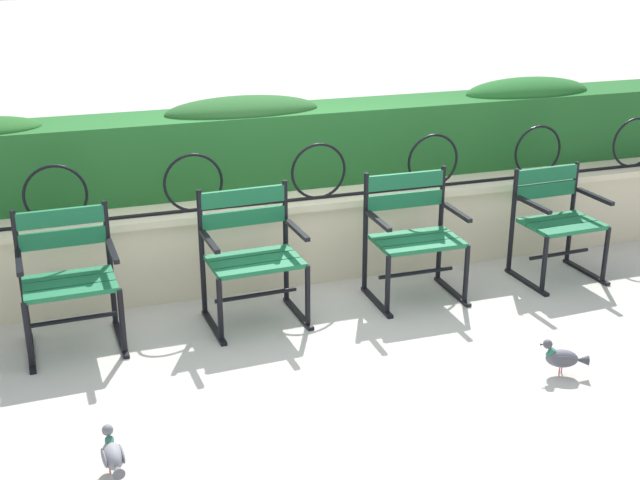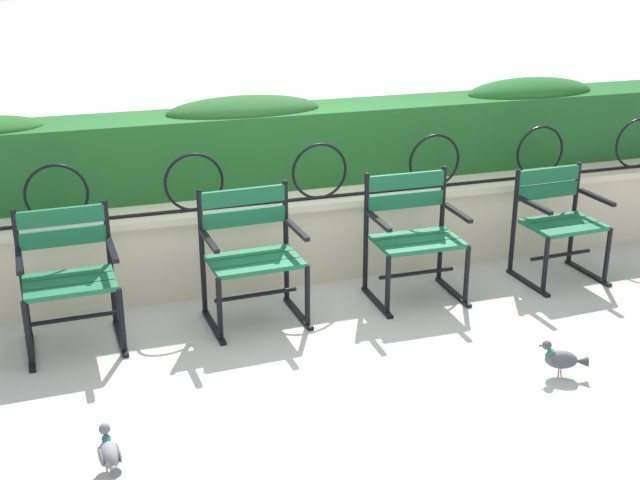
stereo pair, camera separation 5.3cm
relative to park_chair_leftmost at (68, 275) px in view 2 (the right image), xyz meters
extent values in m
plane|color=#BCB7AD|center=(1.61, -0.16, -0.47)|extent=(60.00, 60.00, 0.00)
cube|color=beige|center=(1.61, 0.59, -0.18)|extent=(8.55, 0.35, 0.58)
cube|color=beige|center=(1.61, 0.59, 0.14)|extent=(8.55, 0.41, 0.05)
cylinder|color=black|center=(1.61, 0.51, 0.17)|extent=(7.98, 0.02, 0.02)
torus|color=black|center=(-0.02, 0.51, 0.37)|extent=(0.42, 0.02, 0.42)
torus|color=black|center=(0.90, 0.51, 0.37)|extent=(0.42, 0.02, 0.42)
torus|color=black|center=(1.81, 0.51, 0.37)|extent=(0.42, 0.02, 0.42)
torus|color=black|center=(2.73, 0.51, 0.37)|extent=(0.42, 0.02, 0.42)
torus|color=black|center=(3.65, 0.51, 0.37)|extent=(0.42, 0.02, 0.42)
torus|color=black|center=(4.56, 0.51, 0.37)|extent=(0.42, 0.02, 0.42)
cube|color=#236028|center=(1.61, 1.03, 0.45)|extent=(8.38, 0.54, 0.58)
ellipsoid|color=#245425|center=(1.38, 1.03, 0.74)|extent=(1.18, 0.48, 0.23)
ellipsoid|color=#246328|center=(3.84, 1.03, 0.74)|extent=(1.13, 0.48, 0.25)
cube|color=#19663D|center=(0.01, -0.21, -0.03)|extent=(0.55, 0.14, 0.03)
cube|color=#19663D|center=(0.00, -0.08, -0.03)|extent=(0.55, 0.14, 0.03)
cube|color=#19663D|center=(0.00, 0.06, -0.03)|extent=(0.55, 0.14, 0.03)
cube|color=#19663D|center=(-0.01, 0.16, 0.33)|extent=(0.55, 0.05, 0.11)
cube|color=#19663D|center=(-0.01, 0.16, 0.19)|extent=(0.55, 0.05, 0.11)
cylinder|color=black|center=(0.27, 0.17, -0.03)|extent=(0.04, 0.04, 0.87)
cylinder|color=black|center=(0.28, -0.26, -0.25)|extent=(0.04, 0.04, 0.44)
cube|color=black|center=(0.28, -0.07, -0.45)|extent=(0.06, 0.52, 0.02)
cube|color=black|center=(0.28, -0.07, 0.15)|extent=(0.05, 0.40, 0.03)
cylinder|color=black|center=(-0.28, 0.15, -0.03)|extent=(0.04, 0.04, 0.87)
cylinder|color=black|center=(-0.27, -0.28, -0.25)|extent=(0.04, 0.04, 0.44)
cube|color=black|center=(-0.27, -0.09, -0.45)|extent=(0.06, 0.52, 0.02)
cube|color=black|center=(-0.27, -0.09, 0.15)|extent=(0.05, 0.40, 0.03)
cylinder|color=black|center=(0.00, -0.08, -0.27)|extent=(0.52, 0.05, 0.03)
cube|color=#19663D|center=(1.18, -0.22, -0.03)|extent=(0.60, 0.15, 0.03)
cube|color=#19663D|center=(1.18, -0.08, -0.03)|extent=(0.60, 0.15, 0.03)
cube|color=#19663D|center=(1.17, 0.05, -0.03)|extent=(0.60, 0.15, 0.03)
cube|color=#19663D|center=(1.16, 0.16, 0.35)|extent=(0.59, 0.06, 0.11)
cube|color=#19663D|center=(1.16, 0.16, 0.20)|extent=(0.59, 0.06, 0.11)
cylinder|color=black|center=(1.46, 0.17, -0.02)|extent=(0.04, 0.04, 0.90)
cylinder|color=black|center=(1.48, -0.26, -0.25)|extent=(0.04, 0.04, 0.44)
cube|color=black|center=(1.47, -0.07, -0.45)|extent=(0.07, 0.52, 0.02)
cube|color=black|center=(1.47, -0.07, 0.15)|extent=(0.06, 0.40, 0.03)
cylinder|color=black|center=(0.87, 0.14, -0.02)|extent=(0.04, 0.04, 0.90)
cylinder|color=black|center=(0.89, -0.29, -0.25)|extent=(0.04, 0.04, 0.44)
cube|color=black|center=(0.88, -0.10, -0.45)|extent=(0.07, 0.52, 0.02)
cube|color=black|center=(0.88, -0.10, 0.15)|extent=(0.06, 0.40, 0.03)
cylinder|color=black|center=(1.18, -0.08, -0.27)|extent=(0.56, 0.06, 0.03)
cube|color=#19663D|center=(2.35, -0.21, -0.03)|extent=(0.59, 0.13, 0.03)
cube|color=#19663D|center=(2.35, -0.07, -0.03)|extent=(0.59, 0.13, 0.03)
cube|color=#19663D|center=(2.35, 0.07, -0.03)|extent=(0.59, 0.13, 0.03)
cube|color=#19663D|center=(2.35, 0.17, 0.35)|extent=(0.59, 0.03, 0.11)
cube|color=#19663D|center=(2.35, 0.17, 0.20)|extent=(0.59, 0.03, 0.11)
cylinder|color=black|center=(2.65, 0.17, -0.02)|extent=(0.04, 0.04, 0.89)
cylinder|color=black|center=(2.64, -0.26, -0.25)|extent=(0.04, 0.04, 0.44)
cube|color=black|center=(2.65, -0.07, -0.45)|extent=(0.04, 0.52, 0.02)
cube|color=black|center=(2.65, -0.07, 0.15)|extent=(0.04, 0.40, 0.03)
cylinder|color=black|center=(2.05, 0.17, -0.02)|extent=(0.04, 0.04, 0.89)
cylinder|color=black|center=(2.05, -0.26, -0.25)|extent=(0.04, 0.04, 0.44)
cube|color=black|center=(2.05, -0.07, -0.45)|extent=(0.04, 0.52, 0.02)
cube|color=black|center=(2.05, -0.07, 0.15)|extent=(0.04, 0.40, 0.03)
cylinder|color=black|center=(2.35, -0.07, -0.27)|extent=(0.56, 0.03, 0.03)
cube|color=#19663D|center=(3.53, -0.22, -0.03)|extent=(0.55, 0.15, 0.03)
cube|color=#19663D|center=(3.52, -0.08, -0.03)|extent=(0.55, 0.15, 0.03)
cube|color=#19663D|center=(3.52, 0.06, -0.03)|extent=(0.55, 0.15, 0.03)
cube|color=#19663D|center=(3.51, 0.16, 0.29)|extent=(0.54, 0.06, 0.11)
cube|color=#19663D|center=(3.51, 0.16, 0.17)|extent=(0.54, 0.06, 0.11)
cylinder|color=black|center=(3.78, 0.17, -0.05)|extent=(0.04, 0.04, 0.83)
cylinder|color=black|center=(3.80, -0.26, -0.25)|extent=(0.04, 0.04, 0.44)
cube|color=black|center=(3.79, -0.07, -0.45)|extent=(0.07, 0.52, 0.02)
cube|color=black|center=(3.79, -0.07, 0.15)|extent=(0.06, 0.40, 0.03)
cylinder|color=black|center=(3.24, 0.15, -0.05)|extent=(0.04, 0.04, 0.83)
cylinder|color=black|center=(3.26, -0.28, -0.25)|extent=(0.04, 0.04, 0.44)
cube|color=black|center=(3.25, -0.09, -0.45)|extent=(0.07, 0.52, 0.02)
cube|color=black|center=(3.25, -0.09, 0.15)|extent=(0.06, 0.40, 0.03)
cylinder|color=black|center=(3.52, -0.08, -0.27)|extent=(0.52, 0.05, 0.03)
ellipsoid|color=#5B5B66|center=(2.71, -1.34, -0.36)|extent=(0.21, 0.17, 0.11)
cylinder|color=#2D6B56|center=(2.65, -1.31, -0.32)|extent=(0.07, 0.07, 0.06)
sphere|color=#494951|center=(2.63, -1.30, -0.27)|extent=(0.06, 0.06, 0.06)
cone|color=black|center=(2.60, -1.29, -0.28)|extent=(0.03, 0.02, 0.01)
cone|color=#404047|center=(2.82, -1.39, -0.37)|extent=(0.10, 0.09, 0.06)
ellipsoid|color=#4E4E56|center=(2.70, -1.38, -0.36)|extent=(0.14, 0.08, 0.07)
ellipsoid|color=#4E4E56|center=(2.74, -1.30, -0.36)|extent=(0.14, 0.08, 0.07)
cylinder|color=#C6515B|center=(2.70, -1.35, -0.44)|extent=(0.01, 0.01, 0.05)
cylinder|color=#C6515B|center=(2.73, -1.33, -0.44)|extent=(0.01, 0.01, 0.05)
ellipsoid|color=gray|center=(0.10, -1.48, -0.36)|extent=(0.12, 0.20, 0.11)
cylinder|color=#2D6B56|center=(0.09, -1.42, -0.32)|extent=(0.05, 0.06, 0.06)
sphere|color=slate|center=(0.09, -1.39, -0.27)|extent=(0.06, 0.06, 0.06)
cone|color=black|center=(0.09, -1.36, -0.28)|extent=(0.02, 0.02, 0.01)
cone|color=#595960|center=(0.11, -1.60, -0.37)|extent=(0.07, 0.09, 0.06)
ellipsoid|color=slate|center=(0.06, -1.50, -0.36)|extent=(0.03, 0.14, 0.07)
ellipsoid|color=slate|center=(0.14, -1.49, -0.36)|extent=(0.03, 0.14, 0.07)
cylinder|color=#C6515B|center=(0.08, -1.47, -0.44)|extent=(0.01, 0.01, 0.05)
cylinder|color=#C6515B|center=(0.12, -1.49, -0.44)|extent=(0.01, 0.01, 0.05)
camera|label=1|loc=(-0.03, -5.00, 2.01)|focal=46.54mm
camera|label=2|loc=(0.02, -5.01, 2.01)|focal=46.54mm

